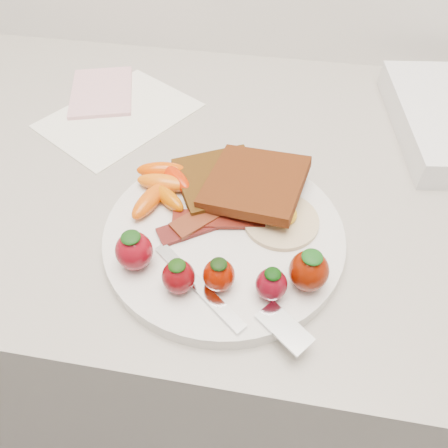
# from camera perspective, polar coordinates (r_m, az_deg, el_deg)

# --- Properties ---
(counter) EXTENTS (2.00, 0.60, 0.90)m
(counter) POSITION_cam_1_polar(r_m,az_deg,el_deg) (0.95, 2.80, -13.48)
(counter) COLOR gray
(counter) RESTS_ON ground
(plate) EXTENTS (0.27, 0.27, 0.02)m
(plate) POSITION_cam_1_polar(r_m,az_deg,el_deg) (0.50, -0.00, -1.45)
(plate) COLOR silver
(plate) RESTS_ON counter
(toast_lower) EXTENTS (0.13, 0.13, 0.01)m
(toast_lower) POSITION_cam_1_polar(r_m,az_deg,el_deg) (0.53, -0.59, 5.74)
(toast_lower) COLOR black
(toast_lower) RESTS_ON plate
(toast_upper) EXTENTS (0.13, 0.13, 0.03)m
(toast_upper) POSITION_cam_1_polar(r_m,az_deg,el_deg) (0.51, 4.07, 5.39)
(toast_upper) COLOR #3F1E0D
(toast_upper) RESTS_ON toast_lower
(fried_egg) EXTENTS (0.10, 0.10, 0.02)m
(fried_egg) POSITION_cam_1_polar(r_m,az_deg,el_deg) (0.50, 7.54, 0.69)
(fried_egg) COLOR #EEE7CA
(fried_egg) RESTS_ON plate
(bacon_strips) EXTENTS (0.12, 0.11, 0.01)m
(bacon_strips) POSITION_cam_1_polar(r_m,az_deg,el_deg) (0.49, -1.63, 0.82)
(bacon_strips) COLOR black
(bacon_strips) RESTS_ON plate
(baby_carrots) EXTENTS (0.08, 0.10, 0.02)m
(baby_carrots) POSITION_cam_1_polar(r_m,az_deg,el_deg) (0.53, -7.97, 5.05)
(baby_carrots) COLOR orange
(baby_carrots) RESTS_ON plate
(strawberries) EXTENTS (0.21, 0.06, 0.05)m
(strawberries) POSITION_cam_1_polar(r_m,az_deg,el_deg) (0.43, -0.26, -5.84)
(strawberries) COLOR maroon
(strawberries) RESTS_ON plate
(fork) EXTENTS (0.17, 0.11, 0.00)m
(fork) POSITION_cam_1_polar(r_m,az_deg,el_deg) (0.43, 1.55, -10.34)
(fork) COLOR white
(fork) RESTS_ON plate
(paper_sheet) EXTENTS (0.25, 0.26, 0.00)m
(paper_sheet) POSITION_cam_1_polar(r_m,az_deg,el_deg) (0.70, -13.47, 13.63)
(paper_sheet) COLOR white
(paper_sheet) RESTS_ON counter
(notepad) EXTENTS (0.13, 0.16, 0.01)m
(notepad) POSITION_cam_1_polar(r_m,az_deg,el_deg) (0.75, -15.69, 16.31)
(notepad) COLOR #E1A4AC
(notepad) RESTS_ON paper_sheet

